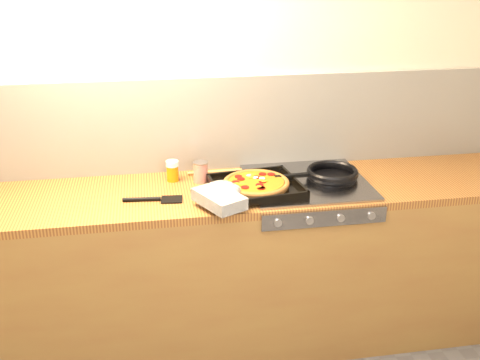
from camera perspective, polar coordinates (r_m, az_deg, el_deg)
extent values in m
plane|color=beige|center=(2.96, -2.97, 7.59)|extent=(3.20, 0.00, 3.20)
cube|color=silver|center=(2.98, -2.90, 5.67)|extent=(3.20, 0.02, 0.50)
cube|color=olive|center=(3.01, -1.97, -9.17)|extent=(3.20, 0.60, 0.86)
cube|color=olive|center=(2.80, -2.09, -1.30)|extent=(3.20, 0.60, 0.04)
cube|color=gray|center=(2.64, 8.55, -3.80)|extent=(0.60, 0.03, 0.08)
cylinder|color=#A5A5AA|center=(2.57, 3.86, -4.35)|extent=(0.04, 0.02, 0.04)
cylinder|color=#A5A5AA|center=(2.61, 7.08, -4.08)|extent=(0.04, 0.02, 0.04)
cylinder|color=#A5A5AA|center=(2.65, 10.19, -3.81)|extent=(0.04, 0.02, 0.04)
cylinder|color=#A5A5AA|center=(2.70, 13.20, -3.53)|extent=(0.04, 0.02, 0.04)
cube|color=gray|center=(2.88, 6.82, -0.24)|extent=(0.60, 0.56, 0.02)
cube|color=black|center=(2.75, 1.65, -0.79)|extent=(0.46, 0.41, 0.01)
cube|color=black|center=(2.90, 0.55, 0.84)|extent=(0.41, 0.07, 0.02)
cube|color=black|center=(2.60, 2.88, -1.88)|extent=(0.41, 0.07, 0.02)
cube|color=black|center=(2.81, 5.54, 0.02)|extent=(0.06, 0.36, 0.02)
cube|color=black|center=(2.69, -2.42, -0.93)|extent=(0.06, 0.36, 0.02)
cylinder|color=#AB7431|center=(2.75, 1.65, -0.47)|extent=(0.35, 0.35, 0.02)
torus|color=#AB7431|center=(2.74, 1.65, -0.27)|extent=(0.37, 0.37, 0.02)
cylinder|color=#C67518|center=(2.74, 1.65, -0.23)|extent=(0.31, 0.31, 0.01)
cylinder|color=maroon|center=(2.73, 2.32, -0.15)|extent=(0.04, 0.04, 0.01)
cylinder|color=maroon|center=(2.79, -0.17, 0.36)|extent=(0.04, 0.04, 0.01)
cylinder|color=maroon|center=(2.66, 2.16, -0.83)|extent=(0.04, 0.04, 0.01)
cylinder|color=maroon|center=(2.72, -0.43, -0.22)|extent=(0.04, 0.04, 0.01)
cylinder|color=maroon|center=(2.82, 2.30, 0.60)|extent=(0.04, 0.04, 0.01)
cylinder|color=maroon|center=(2.78, 1.64, 0.28)|extent=(0.04, 0.04, 0.01)
cylinder|color=maroon|center=(2.67, 0.51, -0.75)|extent=(0.04, 0.04, 0.01)
cylinder|color=maroon|center=(2.83, 3.18, 0.60)|extent=(0.04, 0.04, 0.01)
cylinder|color=maroon|center=(2.66, 2.19, -0.80)|extent=(0.04, 0.04, 0.01)
cylinder|color=maroon|center=(2.69, 2.00, -0.51)|extent=(0.04, 0.04, 0.01)
cylinder|color=maroon|center=(2.76, 0.09, 0.10)|extent=(0.04, 0.04, 0.01)
ellipsoid|color=orange|center=(2.70, 0.15, -0.38)|extent=(0.03, 0.03, 0.01)
ellipsoid|color=orange|center=(2.70, -0.37, -0.38)|extent=(0.03, 0.03, 0.01)
ellipsoid|color=orange|center=(2.78, 1.15, 0.29)|extent=(0.03, 0.03, 0.01)
ellipsoid|color=orange|center=(2.82, 0.82, 0.57)|extent=(0.03, 0.03, 0.01)
ellipsoid|color=orange|center=(2.67, 1.91, -0.69)|extent=(0.03, 0.03, 0.01)
ellipsoid|color=orange|center=(2.73, 2.48, -0.13)|extent=(0.03, 0.03, 0.01)
ellipsoid|color=orange|center=(2.75, 2.13, -0.02)|extent=(0.03, 0.03, 0.01)
ellipsoid|color=orange|center=(2.69, 0.30, -0.46)|extent=(0.03, 0.03, 0.01)
ellipsoid|color=orange|center=(2.81, 1.30, 0.49)|extent=(0.03, 0.03, 0.01)
ellipsoid|color=silver|center=(2.81, 0.93, 0.50)|extent=(0.03, 0.03, 0.01)
ellipsoid|color=silver|center=(2.78, 1.59, 0.25)|extent=(0.03, 0.03, 0.01)
ellipsoid|color=silver|center=(2.77, 2.25, 0.18)|extent=(0.03, 0.03, 0.01)
cube|color=black|center=(2.55, -2.15, -1.92)|extent=(0.24, 0.29, 0.06)
ellipsoid|color=black|center=(2.66, -1.92, -0.84)|extent=(0.16, 0.16, 0.06)
cylinder|color=black|center=(2.59, -0.66, -1.44)|extent=(0.08, 0.12, 0.05)
cylinder|color=black|center=(2.92, 9.32, 0.26)|extent=(0.26, 0.26, 0.01)
torus|color=black|center=(2.91, 9.35, 0.71)|extent=(0.29, 0.29, 0.03)
cube|color=black|center=(2.83, 5.38, 0.42)|extent=(0.19, 0.04, 0.02)
cylinder|color=maroon|center=(2.87, -4.02, 0.82)|extent=(0.08, 0.08, 0.10)
cylinder|color=#B2B2B7|center=(2.85, -4.05, 1.77)|extent=(0.08, 0.08, 0.01)
cylinder|color=#B2B2B7|center=(2.89, -3.99, -0.11)|extent=(0.08, 0.08, 0.01)
cylinder|color=#CB700B|center=(2.90, -6.87, 0.68)|extent=(0.06, 0.06, 0.08)
cylinder|color=silver|center=(2.88, -6.91, 1.67)|extent=(0.07, 0.07, 0.03)
cylinder|color=tan|center=(2.98, -2.85, 0.83)|extent=(0.26, 0.02, 0.02)
ellipsoid|color=tan|center=(3.00, -0.19, 1.00)|extent=(0.06, 0.04, 0.02)
cube|color=black|center=(2.69, -6.95, -1.97)|extent=(0.11, 0.09, 0.01)
cylinder|color=black|center=(2.69, -9.96, -1.94)|extent=(0.18, 0.04, 0.02)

